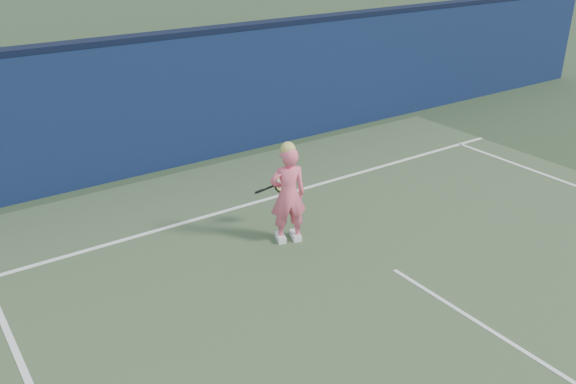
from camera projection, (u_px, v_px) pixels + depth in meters
ground at (449, 305)px, 7.81m from camera, size 80.00×80.00×0.00m
backstop_wall at (208, 97)px, 12.17m from camera, size 24.00×0.40×2.50m
wall_cap at (204, 31)px, 11.64m from camera, size 24.00×0.42×0.10m
player at (288, 194)px, 9.07m from camera, size 0.64×0.52×1.59m
racket at (281, 184)px, 9.47m from camera, size 0.59×0.22×0.33m
court_lines at (469, 317)px, 7.56m from camera, size 11.00×12.04×0.01m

